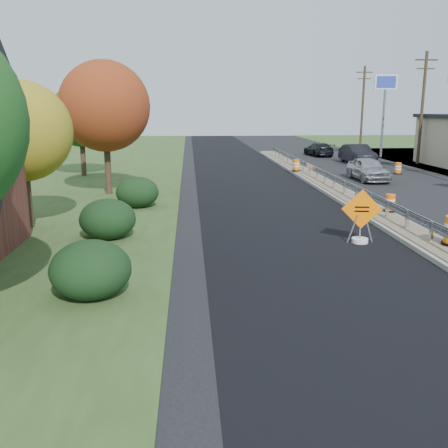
{
  "coord_description": "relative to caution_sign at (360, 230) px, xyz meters",
  "views": [
    {
      "loc": [
        -8.43,
        -18.39,
        4.8
      ],
      "look_at": [
        -7.33,
        -2.61,
        1.1
      ],
      "focal_mm": 40.0,
      "sensor_mm": 36.0,
      "label": 1
    }
  ],
  "objects": [
    {
      "name": "barrel_median_mid",
      "position": [
        2.83,
        4.32,
        0.11
      ],
      "size": [
        0.54,
        0.54,
        0.79
      ],
      "color": "black",
      "rests_on": "median"
    },
    {
      "name": "car_silver",
      "position": [
        5.88,
        15.65,
        0.27
      ],
      "size": [
        1.89,
        4.56,
        1.54
      ],
      "primitive_type": "imported",
      "rotation": [
        0.0,
        0.0,
        0.02
      ],
      "color": "#ADADB1",
      "rests_on": "ground"
    },
    {
      "name": "barrel_shoulder_far",
      "position": [
        10.69,
        35.02,
        -0.07
      ],
      "size": [
        0.61,
        0.61,
        0.89
      ],
      "color": "black",
      "rests_on": "ground"
    },
    {
      "name": "tree_near_back",
      "position": [
        -13.72,
        19.27,
        3.71
      ],
      "size": [
        4.29,
        4.29,
        6.37
      ],
      "color": "#473523",
      "rests_on": "ground"
    },
    {
      "name": "car_dark_mid",
      "position": [
        8.57,
        25.83,
        0.34
      ],
      "size": [
        1.98,
        5.18,
        1.69
      ],
      "primitive_type": "imported",
      "rotation": [
        0.0,
        0.0,
        0.04
      ],
      "color": "black",
      "rests_on": "ground"
    },
    {
      "name": "barrel_shoulder_mid",
      "position": [
        9.28,
        18.76,
        -0.1
      ],
      "size": [
        0.58,
        0.58,
        0.84
      ],
      "color": "black",
      "rests_on": "ground"
    },
    {
      "name": "guardrail",
      "position": [
        2.28,
        10.27,
        0.23
      ],
      "size": [
        0.1,
        46.15,
        0.72
      ],
      "color": "silver",
      "rests_on": "median"
    },
    {
      "name": "utility_pole_north",
      "position": [
        13.78,
        40.27,
        4.43
      ],
      "size": [
        1.9,
        0.26,
        9.4
      ],
      "color": "#473523",
      "rests_on": "ground"
    },
    {
      "name": "hedge_north",
      "position": [
        -8.72,
        7.27,
        0.26
      ],
      "size": [
        2.09,
        2.09,
        1.52
      ],
      "primitive_type": "ellipsoid",
      "color": "black",
      "rests_on": "ground"
    },
    {
      "name": "ground",
      "position": [
        2.28,
        1.27,
        -0.5
      ],
      "size": [
        140.0,
        140.0,
        0.0
      ],
      "primitive_type": "plane",
      "color": "black",
      "rests_on": "ground"
    },
    {
      "name": "caution_sign",
      "position": [
        0.0,
        0.0,
        0.0
      ],
      "size": [
        1.42,
        0.6,
        1.97
      ],
      "rotation": [
        0.0,
        0.0,
        -0.15
      ],
      "color": "white",
      "rests_on": "ground"
    },
    {
      "name": "utility_pole_nmid",
      "position": [
        13.78,
        25.27,
        4.43
      ],
      "size": [
        1.9,
        0.26,
        9.4
      ],
      "color": "#473523",
      "rests_on": "ground"
    },
    {
      "name": "hedge_south",
      "position": [
        -8.72,
        -4.73,
        0.26
      ],
      "size": [
        2.09,
        2.09,
        1.52
      ],
      "primitive_type": "ellipsoid",
      "color": "black",
      "rests_on": "ground"
    },
    {
      "name": "barrel_median_far",
      "position": [
        1.73,
        19.19,
        0.13
      ],
      "size": [
        0.57,
        0.57,
        0.84
      ],
      "color": "black",
      "rests_on": "median"
    },
    {
      "name": "milled_overlay",
      "position": [
        -2.12,
        11.27,
        -0.49
      ],
      "size": [
        7.2,
        120.0,
        0.01
      ],
      "primitive_type": "cube",
      "color": "black",
      "rests_on": "ground"
    },
    {
      "name": "car_dark_far",
      "position": [
        7.03,
        33.2,
        0.18
      ],
      "size": [
        2.38,
        4.84,
        1.35
      ],
      "primitive_type": "imported",
      "rotation": [
        0.0,
        0.0,
        3.25
      ],
      "color": "black",
      "rests_on": "ground"
    },
    {
      "name": "tree_near_red",
      "position": [
        -10.72,
        11.27,
        4.36
      ],
      "size": [
        4.95,
        4.95,
        7.35
      ],
      "color": "#473523",
      "rests_on": "ground"
    },
    {
      "name": "median",
      "position": [
        2.28,
        9.27,
        -0.39
      ],
      "size": [
        1.6,
        55.0,
        0.23
      ],
      "color": "gray",
      "rests_on": "ground"
    },
    {
      "name": "pylon_sign_north",
      "position": [
        12.78,
        31.27,
        5.97
      ],
      "size": [
        2.2,
        0.3,
        7.9
      ],
      "color": "slate",
      "rests_on": "ground"
    },
    {
      "name": "hedge_mid",
      "position": [
        -9.22,
        1.27,
        0.26
      ],
      "size": [
        2.09,
        2.09,
        1.52
      ],
      "primitive_type": "ellipsoid",
      "color": "black",
      "rests_on": "ground"
    },
    {
      "name": "tree_near_yellow",
      "position": [
        -12.72,
        3.27,
        3.39
      ],
      "size": [
        3.96,
        3.96,
        5.88
      ],
      "color": "#473523",
      "rests_on": "ground"
    }
  ]
}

